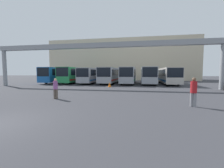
# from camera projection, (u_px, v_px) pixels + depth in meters

# --- Properties ---
(building_backdrop) EXTENTS (43.78, 12.00, 12.02)m
(building_backdrop) POSITION_uv_depth(u_px,v_px,m) (122.00, 61.00, 48.36)
(building_backdrop) COLOR beige
(building_backdrop) RESTS_ON ground
(overhead_gantry) EXTENTS (33.05, 0.80, 6.46)m
(overhead_gantry) POSITION_uv_depth(u_px,v_px,m) (99.00, 50.00, 21.69)
(overhead_gantry) COLOR gray
(overhead_gantry) RESTS_ON ground
(bus_slot_0) EXTENTS (2.61, 11.55, 3.19)m
(bus_slot_0) POSITION_uv_depth(u_px,v_px,m) (60.00, 74.00, 32.55)
(bus_slot_0) COLOR #1959A5
(bus_slot_0) RESTS_ON ground
(bus_slot_1) EXTENTS (2.60, 10.43, 3.20)m
(bus_slot_1) POSITION_uv_depth(u_px,v_px,m) (75.00, 74.00, 31.31)
(bus_slot_1) COLOR #268C4C
(bus_slot_1) RESTS_ON ground
(bus_slot_2) EXTENTS (2.50, 11.00, 3.03)m
(bus_slot_2) POSITION_uv_depth(u_px,v_px,m) (92.00, 75.00, 30.90)
(bus_slot_2) COLOR #999EA5
(bus_slot_2) RESTS_ON ground
(bus_slot_3) EXTENTS (2.59, 10.09, 3.12)m
(bus_slot_3) POSITION_uv_depth(u_px,v_px,m) (110.00, 75.00, 29.76)
(bus_slot_3) COLOR #999EA5
(bus_slot_3) RESTS_ON ground
(bus_slot_4) EXTENTS (2.50, 11.01, 3.13)m
(bus_slot_4) POSITION_uv_depth(u_px,v_px,m) (129.00, 74.00, 29.52)
(bus_slot_4) COLOR #999EA5
(bus_slot_4) RESTS_ON ground
(bus_slot_5) EXTENTS (2.56, 12.01, 3.14)m
(bus_slot_5) POSITION_uv_depth(u_px,v_px,m) (148.00, 74.00, 29.31)
(bus_slot_5) COLOR #999EA5
(bus_slot_5) RESTS_ON ground
(bus_slot_6) EXTENTS (2.60, 11.59, 3.02)m
(bus_slot_6) POSITION_uv_depth(u_px,v_px,m) (168.00, 75.00, 28.42)
(bus_slot_6) COLOR beige
(bus_slot_6) RESTS_ON ground
(pedestrian_near_right) EXTENTS (0.39, 0.39, 1.86)m
(pedestrian_near_right) POSITION_uv_depth(u_px,v_px,m) (194.00, 91.00, 9.47)
(pedestrian_near_right) COLOR gray
(pedestrian_near_right) RESTS_ON ground
(pedestrian_near_center) EXTENTS (0.35, 0.35, 1.70)m
(pedestrian_near_center) POSITION_uv_depth(u_px,v_px,m) (56.00, 88.00, 12.35)
(pedestrian_near_center) COLOR brown
(pedestrian_near_center) RESTS_ON ground
(traffic_cone) EXTENTS (0.49, 0.49, 0.73)m
(traffic_cone) POSITION_uv_depth(u_px,v_px,m) (110.00, 85.00, 22.49)
(traffic_cone) COLOR orange
(traffic_cone) RESTS_ON ground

